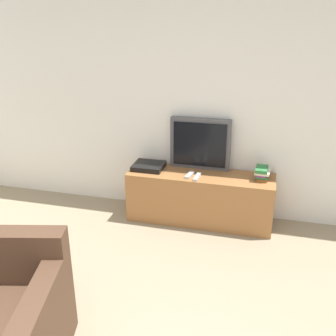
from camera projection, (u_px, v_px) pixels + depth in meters
The scene contains 7 objects.
wall_back at pixel (198, 97), 4.12m from camera, with size 9.00×0.06×2.60m.
tv_stand at pixel (200, 197), 4.23m from camera, with size 1.54×0.45×0.54m.
television at pixel (200, 144), 4.20m from camera, with size 0.64×0.09×0.55m.
book_stack at pixel (262, 173), 4.00m from camera, with size 0.16×0.23×0.13m.
remote_on_stand at pixel (189, 175), 4.08m from camera, with size 0.08×0.18×0.02m.
remote_secondary at pixel (197, 177), 4.03m from camera, with size 0.05×0.20×0.02m.
set_top_box at pixel (149, 166), 4.28m from camera, with size 0.33×0.30×0.05m.
Camera 1 is at (0.73, -1.02, 2.14)m, focal length 42.00 mm.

